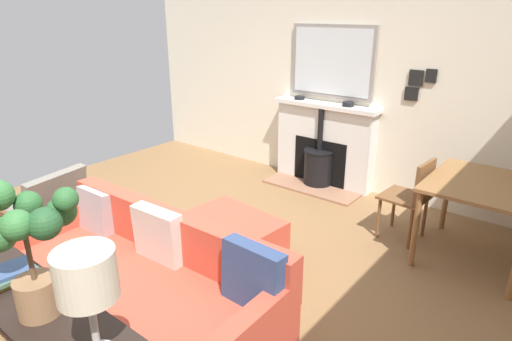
{
  "coord_description": "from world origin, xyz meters",
  "views": [
    {
      "loc": [
        2.19,
        2.59,
        2.1
      ],
      "look_at": [
        -0.56,
        0.41,
        0.79
      ],
      "focal_mm": 30.35,
      "sensor_mm": 36.0,
      "label": 1
    }
  ],
  "objects_px": {
    "armchair_accent": "(47,205)",
    "dining_table": "(483,193)",
    "sofa": "(145,283)",
    "fireplace": "(322,150)",
    "ottoman": "(230,235)",
    "book_stack": "(7,275)",
    "mantel_bowl_far": "(348,104)",
    "mantel_bowl_near": "(300,98)",
    "table_lamp_far_end": "(86,279)",
    "potted_plant": "(22,233)",
    "console_table": "(22,302)",
    "dining_chair_near_fireplace": "(413,194)"
  },
  "relations": [
    {
      "from": "table_lamp_far_end",
      "to": "sofa",
      "type": "bearing_deg",
      "value": -136.69
    },
    {
      "from": "mantel_bowl_far",
      "to": "sofa",
      "type": "xyz_separation_m",
      "value": [
        3.1,
        0.11,
        -0.72
      ]
    },
    {
      "from": "ottoman",
      "to": "console_table",
      "type": "height_order",
      "value": "console_table"
    },
    {
      "from": "fireplace",
      "to": "table_lamp_far_end",
      "type": "distance_m",
      "value": 4.07
    },
    {
      "from": "book_stack",
      "to": "table_lamp_far_end",
      "type": "bearing_deg",
      "value": 89.81
    },
    {
      "from": "sofa",
      "to": "armchair_accent",
      "type": "bearing_deg",
      "value": -94.83
    },
    {
      "from": "armchair_accent",
      "to": "potted_plant",
      "type": "relative_size",
      "value": 1.14
    },
    {
      "from": "potted_plant",
      "to": "book_stack",
      "type": "xyz_separation_m",
      "value": [
        -0.02,
        -0.37,
        -0.39
      ]
    },
    {
      "from": "mantel_bowl_far",
      "to": "armchair_accent",
      "type": "distance_m",
      "value": 3.36
    },
    {
      "from": "mantel_bowl_near",
      "to": "dining_chair_near_fireplace",
      "type": "relative_size",
      "value": 0.16
    },
    {
      "from": "armchair_accent",
      "to": "console_table",
      "type": "height_order",
      "value": "armchair_accent"
    },
    {
      "from": "mantel_bowl_near",
      "to": "ottoman",
      "type": "relative_size",
      "value": 0.15
    },
    {
      "from": "console_table",
      "to": "fireplace",
      "type": "bearing_deg",
      "value": -173.94
    },
    {
      "from": "mantel_bowl_near",
      "to": "console_table",
      "type": "height_order",
      "value": "mantel_bowl_near"
    },
    {
      "from": "mantel_bowl_near",
      "to": "dining_chair_near_fireplace",
      "type": "xyz_separation_m",
      "value": [
        0.76,
        1.78,
        -0.58
      ]
    },
    {
      "from": "sofa",
      "to": "mantel_bowl_near",
      "type": "bearing_deg",
      "value": -165.7
    },
    {
      "from": "mantel_bowl_near",
      "to": "dining_chair_near_fireplace",
      "type": "bearing_deg",
      "value": 66.93
    },
    {
      "from": "mantel_bowl_far",
      "to": "sofa",
      "type": "height_order",
      "value": "mantel_bowl_far"
    },
    {
      "from": "console_table",
      "to": "table_lamp_far_end",
      "type": "xyz_separation_m",
      "value": [
        0.0,
        0.73,
        0.46
      ]
    },
    {
      "from": "mantel_bowl_near",
      "to": "sofa",
      "type": "distance_m",
      "value": 3.27
    },
    {
      "from": "potted_plant",
      "to": "dining_table",
      "type": "xyz_separation_m",
      "value": [
        -3.13,
        1.32,
        -0.51
      ]
    },
    {
      "from": "fireplace",
      "to": "ottoman",
      "type": "distance_m",
      "value": 2.11
    },
    {
      "from": "mantel_bowl_near",
      "to": "sofa",
      "type": "relative_size",
      "value": 0.06
    },
    {
      "from": "armchair_accent",
      "to": "dining_table",
      "type": "xyz_separation_m",
      "value": [
        -2.21,
        3.13,
        0.2
      ]
    },
    {
      "from": "fireplace",
      "to": "book_stack",
      "type": "relative_size",
      "value": 4.71
    },
    {
      "from": "potted_plant",
      "to": "book_stack",
      "type": "height_order",
      "value": "potted_plant"
    },
    {
      "from": "sofa",
      "to": "dining_chair_near_fireplace",
      "type": "relative_size",
      "value": 2.57
    },
    {
      "from": "table_lamp_far_end",
      "to": "book_stack",
      "type": "bearing_deg",
      "value": -90.19
    },
    {
      "from": "book_stack",
      "to": "ottoman",
      "type": "bearing_deg",
      "value": 179.77
    },
    {
      "from": "ottoman",
      "to": "sofa",
      "type": "bearing_deg",
      "value": 7.11
    },
    {
      "from": "sofa",
      "to": "console_table",
      "type": "xyz_separation_m",
      "value": [
        0.77,
        -0.0,
        0.3
      ]
    },
    {
      "from": "table_lamp_far_end",
      "to": "ottoman",
      "type": "bearing_deg",
      "value": -154.36
    },
    {
      "from": "ottoman",
      "to": "book_stack",
      "type": "height_order",
      "value": "book_stack"
    },
    {
      "from": "fireplace",
      "to": "ottoman",
      "type": "bearing_deg",
      "value": 7.88
    },
    {
      "from": "sofa",
      "to": "dining_table",
      "type": "bearing_deg",
      "value": 146.37
    },
    {
      "from": "potted_plant",
      "to": "book_stack",
      "type": "distance_m",
      "value": 0.54
    },
    {
      "from": "mantel_bowl_far",
      "to": "book_stack",
      "type": "bearing_deg",
      "value": -0.26
    },
    {
      "from": "sofa",
      "to": "dining_chair_near_fireplace",
      "type": "height_order",
      "value": "sofa"
    },
    {
      "from": "table_lamp_far_end",
      "to": "book_stack",
      "type": "height_order",
      "value": "table_lamp_far_end"
    },
    {
      "from": "fireplace",
      "to": "mantel_bowl_near",
      "type": "xyz_separation_m",
      "value": [
        -0.01,
        -0.38,
        0.61
      ]
    },
    {
      "from": "table_lamp_far_end",
      "to": "book_stack",
      "type": "xyz_separation_m",
      "value": [
        -0.0,
        -0.86,
        -0.34
      ]
    },
    {
      "from": "armchair_accent",
      "to": "mantel_bowl_far",
      "type": "bearing_deg",
      "value": 153.89
    },
    {
      "from": "potted_plant",
      "to": "dining_table",
      "type": "height_order",
      "value": "potted_plant"
    },
    {
      "from": "dining_chair_near_fireplace",
      "to": "console_table",
      "type": "bearing_deg",
      "value": -17.72
    },
    {
      "from": "armchair_accent",
      "to": "potted_plant",
      "type": "distance_m",
      "value": 2.15
    },
    {
      "from": "console_table",
      "to": "dining_table",
      "type": "relative_size",
      "value": 1.99
    },
    {
      "from": "dining_table",
      "to": "dining_chair_near_fireplace",
      "type": "distance_m",
      "value": 0.59
    },
    {
      "from": "armchair_accent",
      "to": "book_stack",
      "type": "height_order",
      "value": "book_stack"
    },
    {
      "from": "dining_table",
      "to": "dining_chair_near_fireplace",
      "type": "bearing_deg",
      "value": -89.41
    },
    {
      "from": "armchair_accent",
      "to": "dining_table",
      "type": "bearing_deg",
      "value": 125.27
    }
  ]
}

